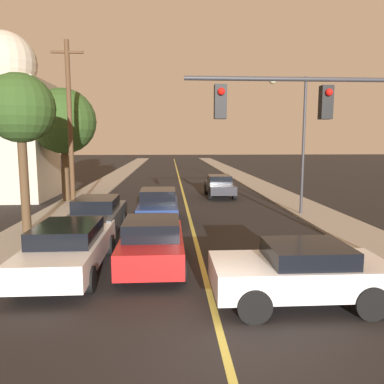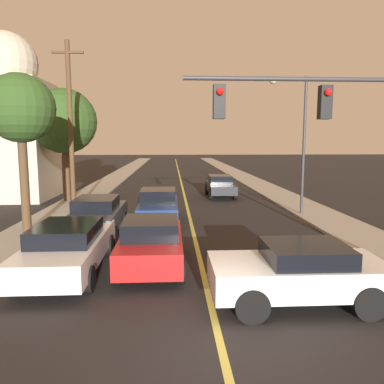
% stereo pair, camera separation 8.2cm
% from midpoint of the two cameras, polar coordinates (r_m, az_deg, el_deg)
% --- Properties ---
extents(ground_plane, '(200.00, 200.00, 0.00)m').
position_cam_midpoint_polar(ground_plane, '(7.73, 4.36, -22.03)').
color(ground_plane, black).
extents(road_surface, '(10.92, 80.00, 0.01)m').
position_cam_midpoint_polar(road_surface, '(42.83, -2.17, 2.62)').
color(road_surface, black).
rests_on(road_surface, ground).
extents(sidewalk_left, '(2.50, 80.00, 0.12)m').
position_cam_midpoint_polar(sidewalk_left, '(43.20, -11.12, 2.60)').
color(sidewalk_left, '#9E998E').
rests_on(sidewalk_left, ground).
extents(sidewalk_right, '(2.50, 80.00, 0.12)m').
position_cam_midpoint_polar(sidewalk_right, '(43.49, 6.72, 2.73)').
color(sidewalk_right, '#9E998E').
rests_on(sidewalk_right, ground).
extents(car_near_lane_front, '(1.96, 4.17, 1.54)m').
position_cam_midpoint_polar(car_near_lane_front, '(11.48, -6.29, -7.68)').
color(car_near_lane_front, red).
rests_on(car_near_lane_front, ground).
extents(car_near_lane_second, '(1.93, 4.26, 1.63)m').
position_cam_midpoint_polar(car_near_lane_second, '(17.65, -5.29, -2.15)').
color(car_near_lane_second, navy).
rests_on(car_near_lane_second, ground).
extents(car_outer_lane_front, '(2.03, 5.13, 1.48)m').
position_cam_midpoint_polar(car_outer_lane_front, '(11.63, -18.38, -7.89)').
color(car_outer_lane_front, white).
rests_on(car_outer_lane_front, ground).
extents(car_outer_lane_second, '(1.93, 4.63, 1.59)m').
position_cam_midpoint_polar(car_outer_lane_second, '(15.75, -14.34, -3.51)').
color(car_outer_lane_second, '#474C51').
rests_on(car_outer_lane_second, ground).
extents(car_far_oncoming, '(1.84, 4.30, 1.49)m').
position_cam_midpoint_polar(car_far_oncoming, '(25.95, 4.12, 0.97)').
color(car_far_oncoming, black).
rests_on(car_far_oncoming, ground).
extents(car_crossing_right, '(4.12, 2.04, 1.45)m').
position_cam_midpoint_polar(car_crossing_right, '(9.37, 15.97, -11.58)').
color(car_crossing_right, white).
rests_on(car_crossing_right, ground).
extents(traffic_signal_mast, '(6.53, 0.42, 5.62)m').
position_cam_midpoint_polar(traffic_signal_mast, '(11.17, 21.00, 9.27)').
color(traffic_signal_mast, '#333338').
rests_on(traffic_signal_mast, ground).
extents(streetlamp_right, '(1.92, 0.36, 6.89)m').
position_cam_midpoint_polar(streetlamp_right, '(19.79, 15.34, 9.61)').
color(streetlamp_right, '#333338').
rests_on(streetlamp_right, ground).
extents(utility_pole_left, '(1.60, 0.24, 8.73)m').
position_cam_midpoint_polar(utility_pole_left, '(20.45, -18.20, 9.66)').
color(utility_pole_left, '#513823').
rests_on(utility_pole_left, ground).
extents(tree_left_near, '(2.69, 2.69, 6.34)m').
position_cam_midpoint_polar(tree_left_near, '(16.32, -24.88, 11.27)').
color(tree_left_near, '#4C3823').
rests_on(tree_left_near, ground).
extents(tree_left_far, '(3.99, 3.99, 6.94)m').
position_cam_midpoint_polar(tree_left_far, '(24.66, -19.12, 10.11)').
color(tree_left_far, '#4C3823').
rests_on(tree_left_far, ground).
extents(domed_building_left, '(5.01, 5.01, 10.77)m').
position_cam_midpoint_polar(domed_building_left, '(27.59, -26.25, 9.48)').
color(domed_building_left, '#BCB29E').
rests_on(domed_building_left, ground).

